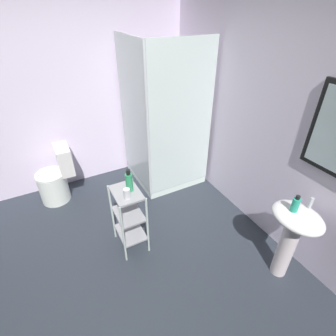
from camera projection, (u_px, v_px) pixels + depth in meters
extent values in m
cube|color=#2A3039|center=(110.00, 275.00, 2.57)|extent=(4.20, 4.20, 0.02)
cube|color=silver|center=(271.00, 124.00, 2.61)|extent=(4.20, 0.10, 2.50)
cube|color=white|center=(54.00, 100.00, 3.25)|extent=(0.10, 4.20, 2.50)
cube|color=white|center=(165.00, 172.00, 4.02)|extent=(0.90, 0.90, 0.10)
cube|color=silver|center=(134.00, 117.00, 3.29)|extent=(0.90, 0.02, 1.90)
cube|color=silver|center=(181.00, 122.00, 3.14)|extent=(0.02, 0.90, 1.90)
cylinder|color=silver|center=(148.00, 130.00, 2.96)|extent=(0.04, 0.04, 1.90)
cylinder|color=silver|center=(165.00, 169.00, 3.99)|extent=(0.08, 0.08, 0.00)
cylinder|color=white|center=(286.00, 248.00, 2.42)|extent=(0.15, 0.15, 0.68)
ellipsoid|color=white|center=(298.00, 217.00, 2.19)|extent=(0.46, 0.37, 0.13)
cylinder|color=silver|center=(311.00, 203.00, 2.18)|extent=(0.03, 0.03, 0.10)
cylinder|color=white|center=(54.00, 187.00, 3.43)|extent=(0.37, 0.37, 0.40)
torus|color=white|center=(50.00, 174.00, 3.31)|extent=(0.37, 0.37, 0.04)
cube|color=white|center=(64.00, 159.00, 3.31)|extent=(0.35, 0.17, 0.36)
cylinder|color=silver|center=(112.00, 213.00, 2.77)|extent=(0.02, 0.02, 0.74)
cylinder|color=silver|center=(123.00, 235.00, 2.51)|extent=(0.02, 0.02, 0.74)
cylinder|color=silver|center=(134.00, 205.00, 2.88)|extent=(0.02, 0.02, 0.74)
cylinder|color=silver|center=(148.00, 226.00, 2.61)|extent=(0.02, 0.02, 0.74)
cube|color=#99999E|center=(131.00, 232.00, 2.80)|extent=(0.36, 0.26, 0.02)
cube|color=#99999E|center=(129.00, 214.00, 2.65)|extent=(0.36, 0.26, 0.02)
cube|color=#99999E|center=(126.00, 193.00, 2.50)|extent=(0.36, 0.26, 0.02)
cylinder|color=#2DBC99|center=(295.00, 205.00, 2.13)|extent=(0.06, 0.06, 0.13)
cylinder|color=black|center=(298.00, 198.00, 2.09)|extent=(0.03, 0.03, 0.03)
cylinder|color=#2E9860|center=(129.00, 183.00, 2.46)|extent=(0.07, 0.07, 0.19)
cylinder|color=black|center=(128.00, 172.00, 2.39)|extent=(0.04, 0.04, 0.05)
cylinder|color=silver|center=(127.00, 193.00, 2.39)|extent=(0.07, 0.07, 0.10)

